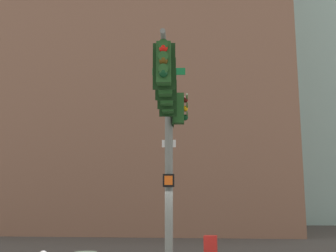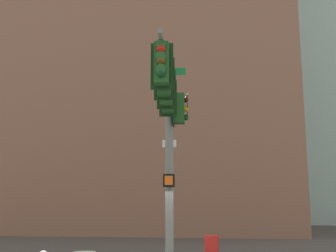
{
  "view_description": "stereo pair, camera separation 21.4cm",
  "coord_description": "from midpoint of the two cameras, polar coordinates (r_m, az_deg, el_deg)",
  "views": [
    {
      "loc": [
        -1.82,
        14.12,
        2.01
      ],
      "look_at": [
        -0.19,
        1.29,
        4.45
      ],
      "focal_mm": 46.12,
      "sensor_mm": 36.0,
      "label": 1
    },
    {
      "loc": [
        -2.03,
        14.09,
        2.01
      ],
      "look_at": [
        -0.19,
        1.29,
        4.45
      ],
      "focal_mm": 46.12,
      "sensor_mm": 36.0,
      "label": 2
    }
  ],
  "objects": [
    {
      "name": "building_brick_nearside",
      "position": [
        43.35,
        -4.22,
        11.68
      ],
      "size": [
        27.82,
        20.06,
        36.94
      ],
      "primitive_type": "cube",
      "color": "#845B47",
      "rests_on": "ground_plane"
    },
    {
      "name": "building_brick_midblock",
      "position": [
        67.68,
        -0.14,
        9.12
      ],
      "size": [
        16.3,
        15.05,
        49.83
      ],
      "primitive_type": "cube",
      "color": "brown",
      "rests_on": "ground_plane"
    },
    {
      "name": "building_glass_tower",
      "position": [
        72.51,
        19.43,
        13.97
      ],
      "size": [
        26.42,
        28.39,
        62.96
      ],
      "primitive_type": "cube",
      "color": "#9EC6C1",
      "rests_on": "ground_plane"
    },
    {
      "name": "newspaper_box",
      "position": [
        15.31,
        6.24,
        -16.17
      ],
      "size": [
        0.46,
        0.57,
        1.05
      ],
      "primitive_type": "cube",
      "rotation": [
        0.0,
        0.0,
        -0.03
      ],
      "color": "red",
      "rests_on": "ground_plane"
    },
    {
      "name": "signal_pole_assembly",
      "position": [
        12.75,
        0.56,
        1.39
      ],
      "size": [
        1.2,
        5.11,
        6.72
      ],
      "rotation": [
        0.0,
        0.0,
        1.67
      ],
      "color": "slate",
      "rests_on": "ground_plane"
    }
  ]
}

